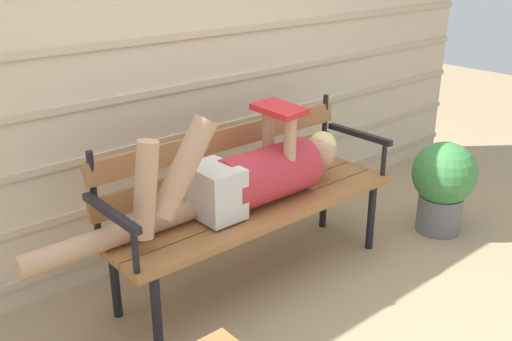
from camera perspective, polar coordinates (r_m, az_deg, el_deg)
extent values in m
plane|color=tan|center=(3.07, 1.98, -11.83)|extent=(12.00, 12.00, 0.00)
cube|color=beige|center=(3.20, -7.08, 10.83)|extent=(5.10, 0.06, 2.19)
cube|color=#C1AD8E|center=(3.48, -6.03, -4.95)|extent=(5.10, 0.02, 0.04)
cube|color=#C1AD8E|center=(3.37, -6.21, -0.78)|extent=(5.10, 0.02, 0.04)
cube|color=#C1AD8E|center=(3.27, -6.41, 3.66)|extent=(5.10, 0.02, 0.04)
cube|color=#C1AD8E|center=(3.20, -6.61, 8.33)|extent=(5.10, 0.02, 0.04)
cube|color=#C1AD8E|center=(3.15, -6.83, 13.19)|extent=(5.10, 0.02, 0.04)
cube|color=#9E6638|center=(2.85, 2.12, -4.61)|extent=(1.65, 0.15, 0.04)
cube|color=#9E6638|center=(2.96, 0.00, -3.57)|extent=(1.65, 0.15, 0.04)
cube|color=#9E6638|center=(3.07, -1.96, -2.60)|extent=(1.65, 0.15, 0.04)
cube|color=#9E6638|center=(3.07, -2.90, 0.00)|extent=(1.59, 0.05, 0.11)
cube|color=#9E6638|center=(3.01, -2.96, 3.19)|extent=(1.59, 0.05, 0.11)
cylinder|color=black|center=(2.68, -15.82, -2.15)|extent=(0.03, 0.03, 0.40)
cylinder|color=black|center=(3.53, 6.83, 4.34)|extent=(0.03, 0.03, 0.40)
cylinder|color=black|center=(2.57, -9.84, -13.96)|extent=(0.04, 0.04, 0.41)
cylinder|color=black|center=(3.42, 11.36, -4.51)|extent=(0.04, 0.04, 0.41)
cylinder|color=black|center=(2.85, -13.86, -10.42)|extent=(0.04, 0.04, 0.41)
cylinder|color=black|center=(3.64, 6.75, -2.59)|extent=(0.04, 0.04, 0.41)
cube|color=black|center=(2.46, -14.26, -4.08)|extent=(0.04, 0.45, 0.03)
cylinder|color=black|center=(2.36, -11.92, -7.81)|extent=(0.03, 0.03, 0.20)
cube|color=black|center=(3.42, 10.22, 3.56)|extent=(0.04, 0.45, 0.03)
cylinder|color=black|center=(3.34, 12.58, 1.15)|extent=(0.03, 0.03, 0.20)
cylinder|color=#B72D38|center=(2.94, 1.08, -0.38)|extent=(0.54, 0.28, 0.28)
cube|color=silver|center=(2.74, -4.08, -2.09)|extent=(0.20, 0.27, 0.25)
sphere|color=tan|center=(3.18, 6.33, 1.85)|extent=(0.19, 0.19, 0.19)
sphere|color=#E0C67A|center=(3.19, 6.61, 2.49)|extent=(0.16, 0.16, 0.16)
cylinder|color=tan|center=(2.51, -7.18, 0.26)|extent=(0.35, 0.11, 0.45)
cylinder|color=tan|center=(2.44, -10.92, -1.93)|extent=(0.15, 0.09, 0.43)
cylinder|color=tan|center=(2.59, -13.81, -6.28)|extent=(0.85, 0.10, 0.10)
cylinder|color=tan|center=(2.88, 3.37, 2.47)|extent=(0.06, 0.06, 0.32)
cylinder|color=tan|center=(2.99, 1.24, 3.24)|extent=(0.06, 0.06, 0.32)
cube|color=red|center=(2.88, 2.34, 6.12)|extent=(0.20, 0.27, 0.05)
cylinder|color=slate|center=(3.77, 17.73, -4.05)|extent=(0.27, 0.27, 0.24)
sphere|color=#3D8442|center=(3.67, 18.20, -0.28)|extent=(0.39, 0.39, 0.39)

